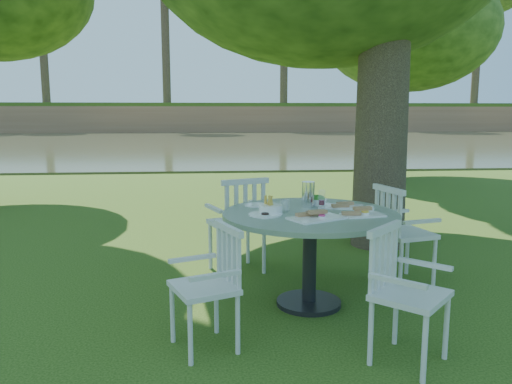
% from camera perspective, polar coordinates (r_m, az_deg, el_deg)
% --- Properties ---
extents(ground, '(140.00, 140.00, 0.00)m').
position_cam_1_polar(ground, '(5.13, 0.20, -9.78)').
color(ground, '#1F3B0C').
rests_on(ground, ground).
extents(table, '(1.49, 1.49, 0.82)m').
position_cam_1_polar(table, '(4.28, 6.19, -4.23)').
color(table, black).
rests_on(table, ground).
extents(chair_ne, '(0.56, 0.58, 0.96)m').
position_cam_1_polar(chair_ne, '(5.01, 15.84, -3.89)').
color(chair_ne, silver).
rests_on(chair_ne, ground).
extents(chair_nw, '(0.64, 0.62, 1.00)m').
position_cam_1_polar(chair_nw, '(5.11, -1.78, -2.99)').
color(chair_nw, silver).
rests_on(chair_nw, ground).
extents(chair_sw, '(0.54, 0.56, 0.87)m').
position_cam_1_polar(chair_sw, '(3.57, -4.69, -9.66)').
color(chair_sw, silver).
rests_on(chair_sw, ground).
extents(chair_se, '(0.63, 0.63, 0.90)m').
position_cam_1_polar(chair_se, '(3.51, 15.92, -9.97)').
color(chair_se, silver).
rests_on(chair_se, ground).
extents(tableware, '(1.12, 0.95, 0.23)m').
position_cam_1_polar(tableware, '(4.29, 5.60, -1.62)').
color(tableware, white).
rests_on(tableware, table).
extents(river, '(100.00, 28.00, 0.12)m').
position_cam_1_polar(river, '(27.88, -4.20, 5.59)').
color(river, '#363A22').
rests_on(river, ground).
extents(far_bank, '(100.00, 18.00, 15.20)m').
position_cam_1_polar(far_bank, '(46.30, -4.35, 15.93)').
color(far_bank, brown).
rests_on(far_bank, ground).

